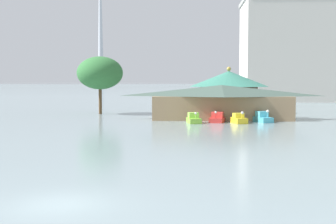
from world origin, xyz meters
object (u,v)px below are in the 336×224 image
object	(u,v)px
pedal_boat_lime	(194,119)
pedal_boat_red	(217,118)
boathouse	(221,101)
green_roof_pavilion	(229,89)
background_building_block	(307,50)
pedal_boat_cyan	(263,118)
pedal_boat_yellow	(239,119)
shoreline_tree_tall_left	(100,73)

from	to	relation	value
pedal_boat_lime	pedal_boat_red	bearing A→B (deg)	103.88
pedal_boat_lime	boathouse	world-z (taller)	boathouse
green_roof_pavilion	background_building_block	xyz separation A→B (m)	(24.30, 46.98, 9.50)
background_building_block	boathouse	bearing A→B (deg)	-113.83
pedal_boat_cyan	pedal_boat_yellow	bearing A→B (deg)	-82.04
pedal_boat_lime	green_roof_pavilion	size ratio (longest dim) A/B	0.23
pedal_boat_lime	boathouse	xyz separation A→B (m)	(3.83, 6.15, 1.94)
pedal_boat_cyan	shoreline_tree_tall_left	xyz separation A→B (m)	(-23.42, 13.14, 5.93)
pedal_boat_yellow	boathouse	xyz separation A→B (m)	(-1.76, 6.15, 1.94)
green_roof_pavilion	shoreline_tree_tall_left	xyz separation A→B (m)	(-20.52, -4.01, 2.51)
pedal_boat_red	pedal_boat_yellow	size ratio (longest dim) A/B	1.19
pedal_boat_yellow	background_building_block	size ratio (longest dim) A/B	0.08
pedal_boat_cyan	background_building_block	bearing A→B (deg)	142.23
boathouse	pedal_boat_red	bearing A→B (deg)	-99.99
pedal_boat_red	pedal_boat_cyan	xyz separation A→B (m)	(5.76, 0.24, 0.04)
pedal_boat_cyan	pedal_boat_red	bearing A→B (deg)	-106.92
pedal_boat_yellow	pedal_boat_cyan	distance (m)	3.56
background_building_block	pedal_boat_red	bearing A→B (deg)	-112.88
pedal_boat_lime	shoreline_tree_tall_left	xyz separation A→B (m)	(-14.67, 14.76, 5.97)
pedal_boat_cyan	shoreline_tree_tall_left	distance (m)	27.50
green_roof_pavilion	shoreline_tree_tall_left	distance (m)	21.06
pedal_boat_lime	pedal_boat_yellow	xyz separation A→B (m)	(5.59, -0.00, -0.00)
pedal_boat_red	pedal_boat_cyan	bearing A→B (deg)	104.69
green_roof_pavilion	background_building_block	bearing A→B (deg)	62.65
pedal_boat_red	pedal_boat_cyan	size ratio (longest dim) A/B	1.02
shoreline_tree_tall_left	background_building_block	xyz separation A→B (m)	(44.83, 50.99, 6.99)
pedal_boat_yellow	green_roof_pavilion	distance (m)	19.09
boathouse	shoreline_tree_tall_left	bearing A→B (deg)	155.03
pedal_boat_lime	pedal_boat_red	distance (m)	3.30
pedal_boat_red	shoreline_tree_tall_left	bearing A→B (deg)	-114.83
shoreline_tree_tall_left	boathouse	bearing A→B (deg)	-24.97
pedal_boat_cyan	green_roof_pavilion	xyz separation A→B (m)	(-2.90, 17.15, 3.41)
pedal_boat_red	pedal_boat_yellow	distance (m)	2.94
shoreline_tree_tall_left	background_building_block	bearing A→B (deg)	48.68
boathouse	background_building_block	xyz separation A→B (m)	(26.33, 59.60, 11.02)
pedal_boat_lime	pedal_boat_yellow	world-z (taller)	pedal_boat_yellow
pedal_boat_red	background_building_block	bearing A→B (deg)	169.43
pedal_boat_yellow	green_roof_pavilion	xyz separation A→B (m)	(0.27, 18.78, 3.45)
pedal_boat_red	boathouse	xyz separation A→B (m)	(0.84, 4.76, 1.94)
pedal_boat_lime	pedal_boat_red	xyz separation A→B (m)	(2.99, 1.39, -0.00)
pedal_boat_lime	background_building_block	distance (m)	73.49
pedal_boat_cyan	background_building_block	xyz separation A→B (m)	(21.41, 64.13, 12.92)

